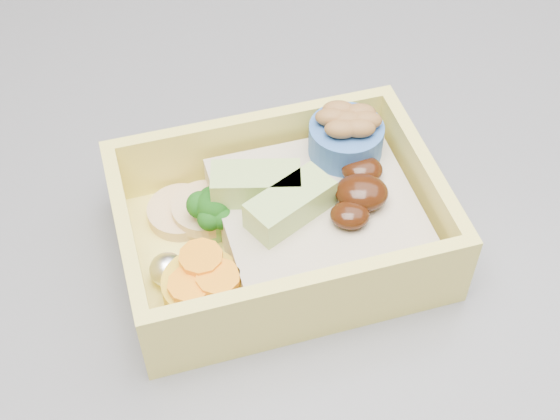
{
  "coord_description": "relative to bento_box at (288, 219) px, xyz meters",
  "views": [
    {
      "loc": [
        0.15,
        -0.44,
        1.32
      ],
      "look_at": [
        0.14,
        -0.12,
        0.96
      ],
      "focal_mm": 50.0,
      "sensor_mm": 36.0,
      "label": 1
    }
  ],
  "objects": [
    {
      "name": "bento_box",
      "position": [
        0.0,
        0.0,
        0.0
      ],
      "size": [
        0.23,
        0.2,
        0.07
      ],
      "rotation": [
        0.0,
        0.0,
        0.31
      ],
      "color": "#F4E365",
      "rests_on": "island"
    }
  ]
}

